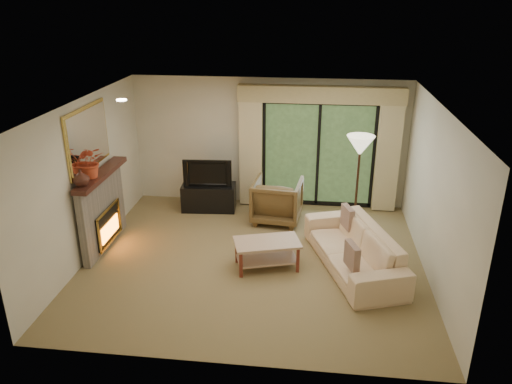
# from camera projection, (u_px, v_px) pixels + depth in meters

# --- Properties ---
(floor) EXTENTS (5.50, 5.50, 0.00)m
(floor) POSITION_uv_depth(u_px,v_px,m) (254.00, 260.00, 8.28)
(floor) COLOR olive
(floor) RESTS_ON ground
(ceiling) EXTENTS (5.50, 5.50, 0.00)m
(ceiling) POSITION_uv_depth(u_px,v_px,m) (254.00, 105.00, 7.30)
(ceiling) COLOR white
(ceiling) RESTS_ON ground
(wall_back) EXTENTS (5.00, 0.00, 5.00)m
(wall_back) POSITION_uv_depth(u_px,v_px,m) (269.00, 142.00, 10.09)
(wall_back) COLOR beige
(wall_back) RESTS_ON ground
(wall_front) EXTENTS (5.00, 0.00, 5.00)m
(wall_front) POSITION_uv_depth(u_px,v_px,m) (226.00, 270.00, 5.49)
(wall_front) COLOR beige
(wall_front) RESTS_ON ground
(wall_left) EXTENTS (0.00, 5.00, 5.00)m
(wall_left) POSITION_uv_depth(u_px,v_px,m) (86.00, 180.00, 8.09)
(wall_left) COLOR beige
(wall_left) RESTS_ON ground
(wall_right) EXTENTS (0.00, 5.00, 5.00)m
(wall_right) POSITION_uv_depth(u_px,v_px,m) (435.00, 195.00, 7.49)
(wall_right) COLOR beige
(wall_right) RESTS_ON ground
(fireplace) EXTENTS (0.24, 1.70, 1.37)m
(fireplace) POSITION_uv_depth(u_px,v_px,m) (102.00, 210.00, 8.50)
(fireplace) COLOR slate
(fireplace) RESTS_ON floor
(mirror) EXTENTS (0.07, 1.45, 1.02)m
(mirror) POSITION_uv_depth(u_px,v_px,m) (88.00, 138.00, 8.03)
(mirror) COLOR #D5B351
(mirror) RESTS_ON wall_left
(sliding_door) EXTENTS (2.26, 0.10, 2.16)m
(sliding_door) POSITION_uv_depth(u_px,v_px,m) (318.00, 154.00, 10.01)
(sliding_door) COLOR black
(sliding_door) RESTS_ON floor
(curtain_left) EXTENTS (0.45, 0.18, 2.35)m
(curtain_left) POSITION_uv_depth(u_px,v_px,m) (251.00, 149.00, 10.02)
(curtain_left) COLOR #CAB887
(curtain_left) RESTS_ON floor
(curtain_right) EXTENTS (0.45, 0.18, 2.35)m
(curtain_right) POSITION_uv_depth(u_px,v_px,m) (388.00, 154.00, 9.72)
(curtain_right) COLOR #CAB887
(curtain_right) RESTS_ON floor
(cornice) EXTENTS (3.20, 0.24, 0.32)m
(cornice) POSITION_uv_depth(u_px,v_px,m) (321.00, 95.00, 9.47)
(cornice) COLOR tan
(cornice) RESTS_ON wall_back
(media_console) EXTENTS (1.10, 0.56, 0.54)m
(media_console) POSITION_uv_depth(u_px,v_px,m) (209.00, 197.00, 10.10)
(media_console) COLOR black
(media_console) RESTS_ON floor
(tv) EXTENTS (0.97, 0.19, 0.55)m
(tv) POSITION_uv_depth(u_px,v_px,m) (208.00, 172.00, 9.90)
(tv) COLOR black
(tv) RESTS_ON media_console
(armchair) EXTENTS (0.98, 1.00, 0.84)m
(armchair) POSITION_uv_depth(u_px,v_px,m) (277.00, 200.00, 9.56)
(armchair) COLOR brown
(armchair) RESTS_ON floor
(sofa) EXTENTS (1.61, 2.50, 0.68)m
(sofa) POSITION_uv_depth(u_px,v_px,m) (353.00, 248.00, 7.95)
(sofa) COLOR beige
(sofa) RESTS_ON floor
(pillow_near) EXTENTS (0.22, 0.39, 0.38)m
(pillow_near) POSITION_uv_depth(u_px,v_px,m) (352.00, 256.00, 7.25)
(pillow_near) COLOR brown
(pillow_near) RESTS_ON sofa
(pillow_far) EXTENTS (0.22, 0.39, 0.38)m
(pillow_far) POSITION_uv_depth(u_px,v_px,m) (347.00, 217.00, 8.49)
(pillow_far) COLOR brown
(pillow_far) RESTS_ON sofa
(coffee_table) EXTENTS (1.15, 0.84, 0.46)m
(coffee_table) POSITION_uv_depth(u_px,v_px,m) (267.00, 254.00, 7.99)
(coffee_table) COLOR tan
(coffee_table) RESTS_ON floor
(floor_lamp) EXTENTS (0.57, 0.57, 1.83)m
(floor_lamp) POSITION_uv_depth(u_px,v_px,m) (357.00, 185.00, 8.93)
(floor_lamp) COLOR #F9F0C7
(floor_lamp) RESTS_ON floor
(vase) EXTENTS (0.28, 0.28, 0.26)m
(vase) POSITION_uv_depth(u_px,v_px,m) (81.00, 178.00, 7.61)
(vase) COLOR #3E1D15
(vase) RESTS_ON fireplace
(branches) EXTENTS (0.56, 0.51, 0.53)m
(branches) POSITION_uv_depth(u_px,v_px,m) (90.00, 162.00, 7.90)
(branches) COLOR #C34526
(branches) RESTS_ON fireplace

